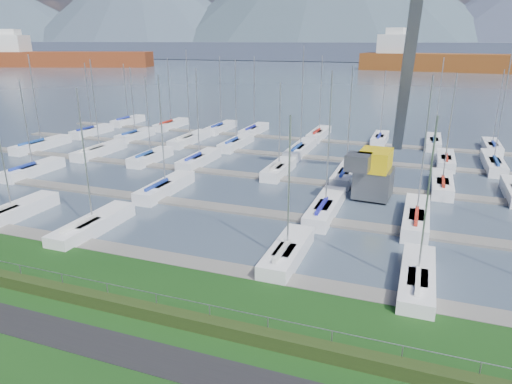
% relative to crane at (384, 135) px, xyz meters
% --- Properties ---
extents(path, '(160.00, 2.00, 0.04)m').
position_rel_crane_xyz_m(path, '(-7.61, -27.46, -5.32)').
color(path, black).
rests_on(path, grass).
extents(water, '(800.00, 540.00, 0.20)m').
position_rel_crane_xyz_m(water, '(-7.61, 235.54, -5.73)').
color(water, '#435062').
extents(hedge, '(80.00, 0.70, 0.70)m').
position_rel_crane_xyz_m(hedge, '(-7.61, -24.86, -4.98)').
color(hedge, '#243413').
rests_on(hedge, grass).
extents(fence, '(80.00, 0.04, 0.04)m').
position_rel_crane_xyz_m(fence, '(-7.61, -24.46, -4.13)').
color(fence, gray).
rests_on(fence, grass).
extents(foothill, '(900.00, 80.00, 12.00)m').
position_rel_crane_xyz_m(foothill, '(-7.61, 305.54, 0.67)').
color(foothill, '#41495F').
rests_on(foothill, water).
extents(docks, '(90.00, 41.60, 0.25)m').
position_rel_crane_xyz_m(docks, '(-7.61, 1.54, -5.55)').
color(docks, gray).
rests_on(docks, water).
extents(crane, '(5.15, 13.30, 22.35)m').
position_rel_crane_xyz_m(crane, '(0.00, 0.00, 0.00)').
color(crane, '#5B5E63').
rests_on(crane, water).
extents(cargo_ship_west, '(88.05, 45.05, 21.50)m').
position_rel_crane_xyz_m(cargo_ship_west, '(-184.03, 162.93, -1.66)').
color(cargo_ship_west, maroon).
rests_on(cargo_ship_west, water).
extents(cargo_ship_mid, '(97.53, 30.54, 21.50)m').
position_rel_crane_xyz_m(cargo_ship_mid, '(15.47, 192.31, -1.75)').
color(cargo_ship_mid, brown).
rests_on(cargo_ship_mid, water).
extents(sailboat_fleet, '(75.36, 49.33, 13.52)m').
position_rel_crane_xyz_m(sailboat_fleet, '(-9.65, 5.25, 0.03)').
color(sailboat_fleet, '#202FA0').
rests_on(sailboat_fleet, water).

